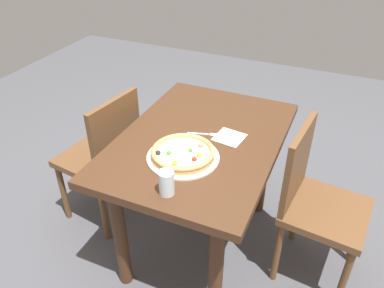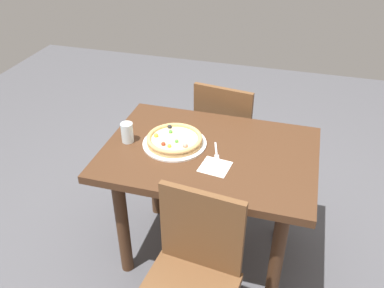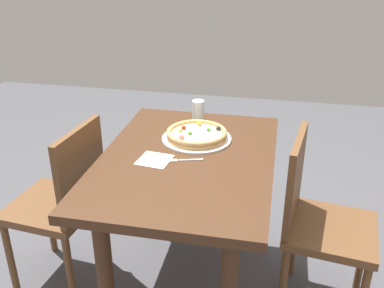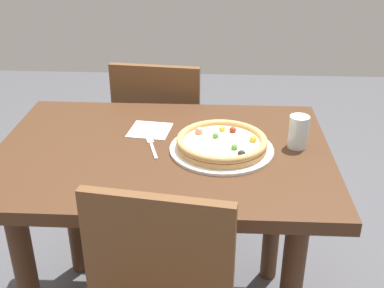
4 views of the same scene
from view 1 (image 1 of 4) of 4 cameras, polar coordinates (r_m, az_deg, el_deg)
name	(u,v)px [view 1 (image 1 of 4)]	position (r m, az deg, el deg)	size (l,w,h in m)	color
ground_plane	(199,240)	(2.42, 1.02, -14.15)	(6.00, 6.00, 0.00)	#4C4C51
dining_table	(200,158)	(2.00, 1.19, -2.05)	(1.10, 0.78, 0.75)	#472B19
chair_near	(105,155)	(2.32, -12.95, -1.60)	(0.45, 0.45, 0.88)	brown
chair_far	(315,201)	(2.05, 17.90, -8.06)	(0.44, 0.44, 0.88)	brown
plate	(183,157)	(1.78, -1.34, -1.97)	(0.34, 0.34, 0.01)	white
pizza	(183,153)	(1.77, -1.35, -1.32)	(0.30, 0.30, 0.05)	tan
fork	(206,134)	(1.95, 2.14, 1.48)	(0.06, 0.16, 0.00)	silver
drinking_glass	(166,183)	(1.56, -3.84, -5.80)	(0.07, 0.07, 0.11)	silver
napkin	(229,137)	(1.94, 5.61, 1.01)	(0.14, 0.14, 0.00)	white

